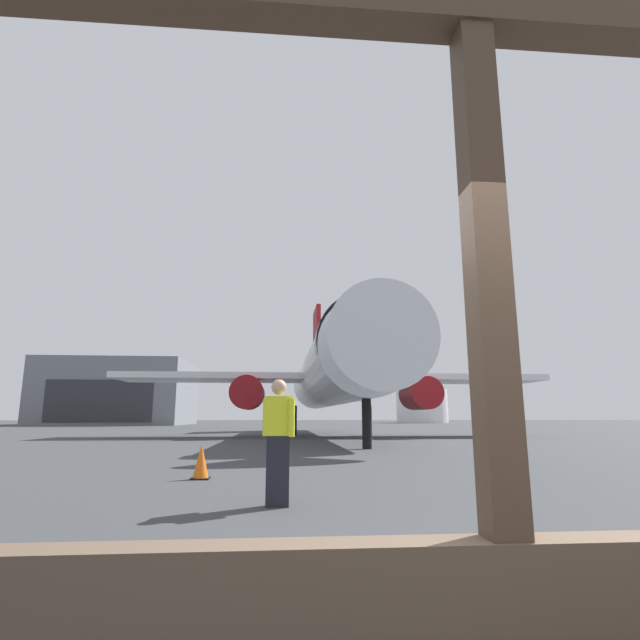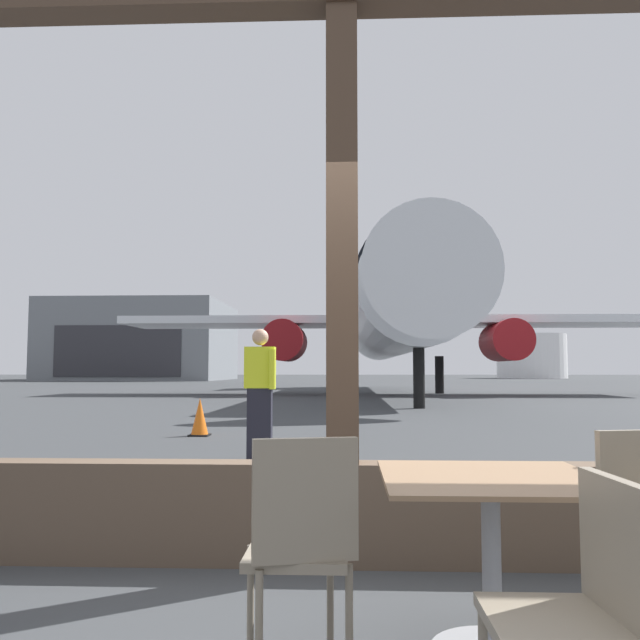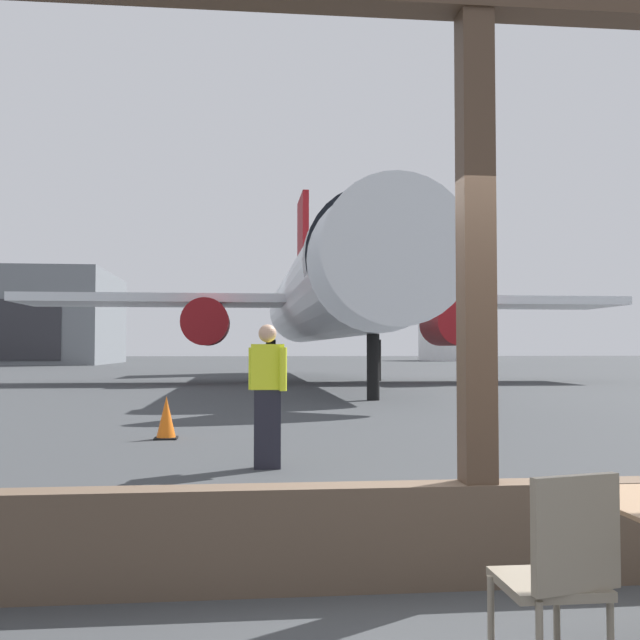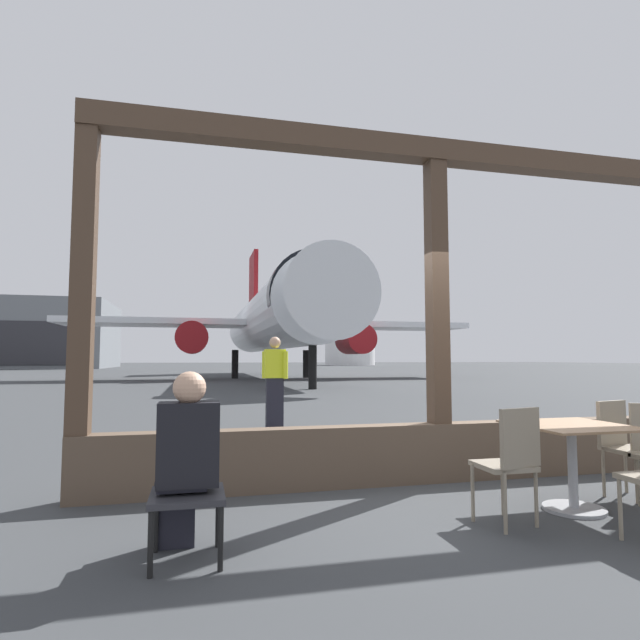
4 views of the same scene
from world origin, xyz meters
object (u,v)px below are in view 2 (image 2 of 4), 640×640
(ground_crew_worker, at_px, (260,392))
(cafe_chair_aisle_left, at_px, (582,598))
(fuel_storage_tank, at_px, (531,356))
(traffic_cone, at_px, (200,418))
(cafe_chair_window_left, at_px, (301,536))
(airplane, at_px, (393,315))
(dining_table, at_px, (491,540))
(distant_hangar, at_px, (144,342))

(ground_crew_worker, bearing_deg, cafe_chair_aisle_left, -74.47)
(fuel_storage_tank, bearing_deg, traffic_cone, -109.45)
(traffic_cone, bearing_deg, cafe_chair_window_left, -74.76)
(cafe_chair_aisle_left, relative_size, airplane, 0.03)
(dining_table, bearing_deg, traffic_cone, 110.23)
(airplane, bearing_deg, cafe_chair_window_left, -94.71)
(dining_table, height_order, fuel_storage_tank, fuel_storage_tank)
(cafe_chair_window_left, xyz_separation_m, airplane, (2.39, 28.95, 3.27))
(cafe_chair_aisle_left, distance_m, distant_hangar, 77.69)
(ground_crew_worker, xyz_separation_m, distant_hangar, (-22.84, 66.88, 3.57))
(dining_table, xyz_separation_m, ground_crew_worker, (-1.78, 5.82, 0.42))
(dining_table, relative_size, traffic_cone, 1.33)
(cafe_chair_aisle_left, relative_size, ground_crew_worker, 0.51)
(cafe_chair_aisle_left, distance_m, airplane, 29.76)
(airplane, relative_size, fuel_storage_tank, 3.18)
(airplane, distance_m, ground_crew_worker, 23.29)
(traffic_cone, bearing_deg, fuel_storage_tank, 70.55)
(cafe_chair_window_left, distance_m, ground_crew_worker, 6.18)
(airplane, height_order, ground_crew_worker, airplane)
(dining_table, relative_size, cafe_chair_window_left, 0.97)
(dining_table, relative_size, fuel_storage_tank, 0.10)
(cafe_chair_aisle_left, relative_size, fuel_storage_tank, 0.09)
(ground_crew_worker, distance_m, distant_hangar, 70.76)
(cafe_chair_aisle_left, xyz_separation_m, fuel_storage_tank, (25.05, 90.25, 2.53))
(traffic_cone, bearing_deg, distant_hangar, 108.49)
(distant_hangar, bearing_deg, dining_table, -71.30)
(distant_hangar, bearing_deg, traffic_cone, -71.51)
(cafe_chair_window_left, distance_m, distant_hangar, 76.86)
(airplane, xyz_separation_m, traffic_cone, (-4.89, -19.76, -3.50))
(cafe_chair_window_left, height_order, traffic_cone, cafe_chair_window_left)
(dining_table, height_order, ground_crew_worker, ground_crew_worker)
(airplane, relative_size, ground_crew_worker, 17.33)
(distant_hangar, xyz_separation_m, fuel_storage_tank, (49.74, 16.69, -1.42))
(distant_hangar, bearing_deg, cafe_chair_aisle_left, -71.44)
(traffic_cone, distance_m, distant_hangar, 67.38)
(cafe_chair_aisle_left, xyz_separation_m, ground_crew_worker, (-1.85, 6.67, 0.37))
(cafe_chair_aisle_left, bearing_deg, fuel_storage_tank, 74.49)
(traffic_cone, bearing_deg, ground_crew_worker, -63.99)
(ground_crew_worker, distance_m, fuel_storage_tank, 87.82)
(dining_table, height_order, airplane, airplane)
(cafe_chair_window_left, bearing_deg, cafe_chair_aisle_left, -34.10)
(cafe_chair_window_left, bearing_deg, dining_table, 18.68)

